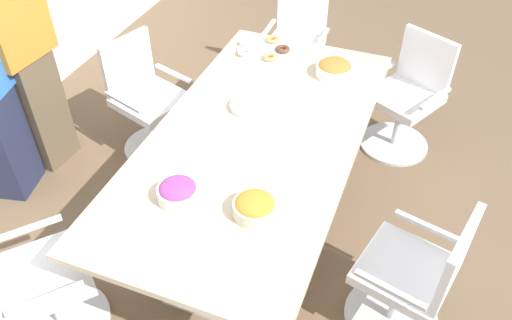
% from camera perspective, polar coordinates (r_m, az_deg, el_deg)
% --- Properties ---
extents(ground_plane, '(10.00, 10.00, 0.01)m').
position_cam_1_polar(ground_plane, '(3.65, 0.00, -6.55)').
color(ground_plane, brown).
extents(conference_table, '(2.40, 1.20, 0.75)m').
position_cam_1_polar(conference_table, '(3.21, 0.00, 1.00)').
color(conference_table, '#CCB793').
rests_on(conference_table, ground).
extents(office_chair_0, '(0.55, 0.55, 0.91)m').
position_cam_1_polar(office_chair_0, '(4.69, 4.35, 12.00)').
color(office_chair_0, silver).
rests_on(office_chair_0, ground).
extents(office_chair_1, '(0.68, 0.68, 0.91)m').
position_cam_1_polar(office_chair_1, '(4.06, -11.81, 6.04)').
color(office_chair_1, silver).
rests_on(office_chair_1, ground).
extents(office_chair_2, '(0.76, 0.76, 0.91)m').
position_cam_1_polar(office_chair_2, '(3.04, -23.11, -12.58)').
color(office_chair_2, silver).
rests_on(office_chair_2, ground).
extents(office_chair_4, '(0.65, 0.65, 0.91)m').
position_cam_1_polar(office_chair_4, '(2.94, 16.81, -12.61)').
color(office_chair_4, silver).
rests_on(office_chair_4, ground).
extents(office_chair_5, '(0.73, 0.73, 0.91)m').
position_cam_1_polar(office_chair_5, '(4.17, 16.17, 6.23)').
color(office_chair_5, silver).
rests_on(office_chair_5, ground).
extents(person_standing_1, '(0.61, 0.25, 1.89)m').
position_cam_1_polar(person_standing_1, '(3.87, -24.44, 11.52)').
color(person_standing_1, brown).
rests_on(person_standing_1, ground).
extents(snack_bowl_candy_mix, '(0.22, 0.22, 0.11)m').
position_cam_1_polar(snack_bowl_candy_mix, '(2.72, -8.55, -3.42)').
color(snack_bowl_candy_mix, white).
rests_on(snack_bowl_candy_mix, conference_table).
extents(snack_bowl_pretzels, '(0.26, 0.26, 0.11)m').
position_cam_1_polar(snack_bowl_pretzels, '(3.68, 8.60, 9.89)').
color(snack_bowl_pretzels, white).
rests_on(snack_bowl_pretzels, conference_table).
extents(snack_bowl_chips_orange, '(0.23, 0.23, 0.11)m').
position_cam_1_polar(snack_bowl_chips_orange, '(2.62, -0.12, -5.10)').
color(snack_bowl_chips_orange, beige).
rests_on(snack_bowl_chips_orange, conference_table).
extents(donut_platter, '(0.39, 0.39, 0.04)m').
position_cam_1_polar(donut_platter, '(3.95, 0.79, 12.05)').
color(donut_platter, white).
rests_on(donut_platter, conference_table).
extents(plate_stack, '(0.24, 0.24, 0.04)m').
position_cam_1_polar(plate_stack, '(3.33, -0.85, 5.95)').
color(plate_stack, white).
rests_on(plate_stack, conference_table).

